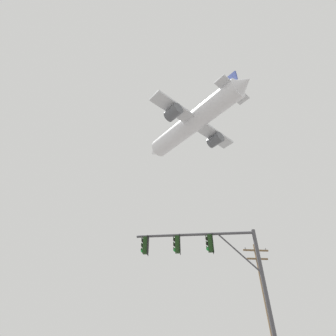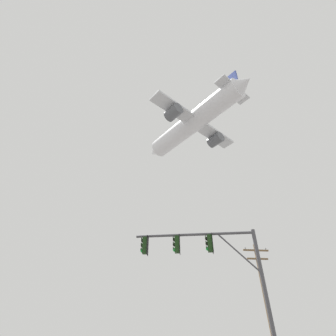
# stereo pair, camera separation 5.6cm
# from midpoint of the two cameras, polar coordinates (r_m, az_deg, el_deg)

# --- Properties ---
(signal_pole_near) EXTENTS (6.51, 1.48, 6.39)m
(signal_pole_near) POSITION_cam_midpoint_polar(r_m,az_deg,el_deg) (14.08, 9.42, -19.68)
(signal_pole_near) COLOR #4C4C51
(signal_pole_near) RESTS_ON ground
(utility_pole) EXTENTS (2.20, 0.28, 8.16)m
(utility_pole) POSITION_cam_midpoint_polar(r_m,az_deg,el_deg) (22.81, 21.39, -25.26)
(utility_pole) COLOR brown
(utility_pole) RESTS_ON ground
(airplane) EXTENTS (17.81, 22.64, 6.95)m
(airplane) POSITION_cam_midpoint_polar(r_m,az_deg,el_deg) (47.52, 5.84, 10.32)
(airplane) COLOR white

